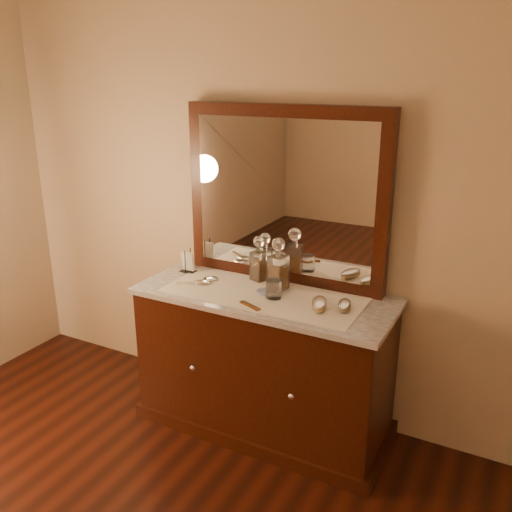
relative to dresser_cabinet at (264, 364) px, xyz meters
name	(u,v)px	position (x,y,z in m)	size (l,w,h in m)	color
dresser_cabinet	(264,364)	(0.00, 0.00, 0.00)	(1.40, 0.55, 0.82)	black
dresser_plinth	(264,418)	(0.00, 0.00, -0.37)	(1.46, 0.59, 0.08)	black
knob_left	(193,368)	(-0.30, -0.28, 0.04)	(0.04, 0.04, 0.04)	silver
knob_right	(291,396)	(0.30, -0.28, 0.04)	(0.04, 0.04, 0.04)	silver
marble_top	(264,296)	(0.00, 0.00, 0.42)	(1.44, 0.59, 0.03)	white
mirror_frame	(285,196)	(0.00, 0.25, 0.94)	(1.20, 0.08, 1.00)	black
mirror_glass	(282,197)	(0.00, 0.21, 0.94)	(1.06, 0.01, 0.86)	white
lace_runner	(263,295)	(0.00, -0.02, 0.44)	(1.10, 0.45, 0.00)	white
pin_dish	(264,291)	(0.00, 0.00, 0.45)	(0.08, 0.08, 0.01)	white
comb	(250,306)	(0.02, -0.20, 0.45)	(0.14, 0.03, 0.01)	brown
napkin_rack	(188,263)	(-0.57, 0.09, 0.50)	(0.10, 0.06, 0.15)	black
decanter_left	(259,263)	(-0.12, 0.17, 0.55)	(0.10, 0.10, 0.27)	#945415
decanter_right	(278,269)	(0.04, 0.09, 0.56)	(0.11, 0.11, 0.30)	#945415
brush_near	(319,304)	(0.34, -0.05, 0.47)	(0.12, 0.19, 0.05)	#8F7A57
brush_far	(344,305)	(0.46, 0.00, 0.46)	(0.10, 0.16, 0.04)	#8F7A57
hand_mirror_outer	(208,279)	(-0.38, 0.01, 0.45)	(0.14, 0.19, 0.02)	silver
hand_mirror_inner	(200,282)	(-0.39, -0.05, 0.45)	(0.19, 0.15, 0.02)	silver
tumblers	(274,289)	(0.07, -0.03, 0.49)	(0.09, 0.09, 0.10)	white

